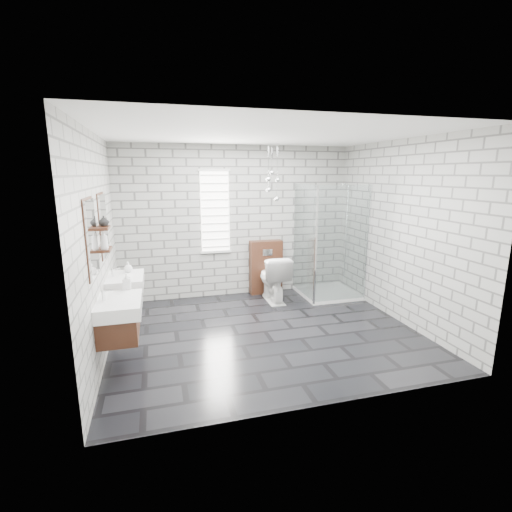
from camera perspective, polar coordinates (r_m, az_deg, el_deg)
name	(u,v)px	position (r m, az deg, el deg)	size (l,w,h in m)	color
floor	(265,332)	(5.41, 1.43, -11.64)	(4.20, 3.60, 0.02)	black
ceiling	(266,133)	(4.96, 1.61, 18.37)	(4.20, 3.60, 0.02)	white
wall_back	(237,222)	(6.74, -2.95, 5.25)	(4.20, 0.02, 2.70)	#A6A7A1
wall_front	(324,272)	(3.35, 10.47, -2.48)	(4.20, 0.02, 2.70)	#A6A7A1
wall_left	(98,247)	(4.85, -23.13, 1.35)	(0.02, 3.60, 2.70)	#A6A7A1
wall_right	(401,232)	(5.96, 21.36, 3.43)	(0.02, 3.60, 2.70)	#A6A7A1
vanity_left	(116,308)	(4.42, -20.80, -7.46)	(0.47, 0.70, 1.57)	#452415
vanity_right	(122,283)	(5.37, -19.86, -3.87)	(0.47, 0.70, 1.57)	#452415
shelf_lower	(105,249)	(4.79, -22.23, 0.94)	(0.14, 0.30, 0.03)	#452415
shelf_upper	(103,228)	(4.75, -22.49, 4.02)	(0.14, 0.30, 0.03)	#452415
window	(215,212)	(6.62, -6.32, 6.79)	(0.56, 0.05, 1.48)	white
cistern_panel	(266,267)	(6.92, 1.51, -1.71)	(0.60, 0.20, 1.00)	#452415
flush_plate	(268,252)	(6.76, 1.79, 0.54)	(0.18, 0.01, 0.12)	silver
shower_enclosure	(326,270)	(6.81, 10.74, -2.15)	(1.00, 1.00, 2.03)	white
pendant_cluster	(272,183)	(6.41, 2.55, 11.09)	(0.31, 0.26, 0.96)	silver
toilet	(273,278)	(6.53, 2.66, -3.41)	(0.46, 0.81, 0.82)	white
soap_bottle_a	(127,281)	(4.70, -19.28, -3.68)	(0.09, 0.09, 0.20)	#B2B2B2
soap_bottle_b	(128,267)	(5.50, -19.08, -1.62)	(0.12, 0.12, 0.15)	#B2B2B2
soap_bottle_c	(104,240)	(4.68, -22.36, 2.31)	(0.09, 0.09, 0.23)	#B2B2B2
vase	(104,221)	(4.79, -22.37, 5.01)	(0.12, 0.12, 0.12)	#B2B2B2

